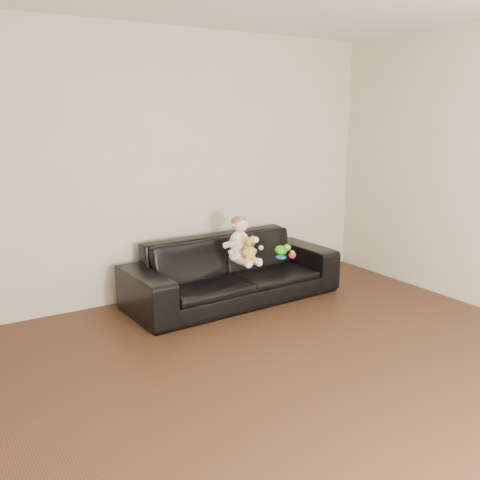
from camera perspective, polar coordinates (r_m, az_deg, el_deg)
floor at (r=3.38m, az=10.78°, el=-19.08°), size 5.50×5.50×0.00m
wall_back at (r=5.23m, az=-9.39°, el=7.67°), size 5.00×0.00×5.00m
sofa at (r=5.24m, az=-0.75°, el=-3.19°), size 2.15×0.93×0.62m
baby at (r=5.08m, az=0.07°, el=-0.25°), size 0.33×0.40×0.45m
teddy_bear at (r=4.98m, az=1.01°, el=-0.95°), size 0.13×0.14×0.23m
toy_green at (r=5.41m, az=4.39°, el=-1.10°), size 0.13×0.16×0.10m
toy_rattle at (r=5.29m, az=5.60°, el=-1.61°), size 0.07×0.07×0.07m
toy_blue_disc at (r=5.31m, az=4.40°, el=-1.84°), size 0.11×0.11×0.01m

